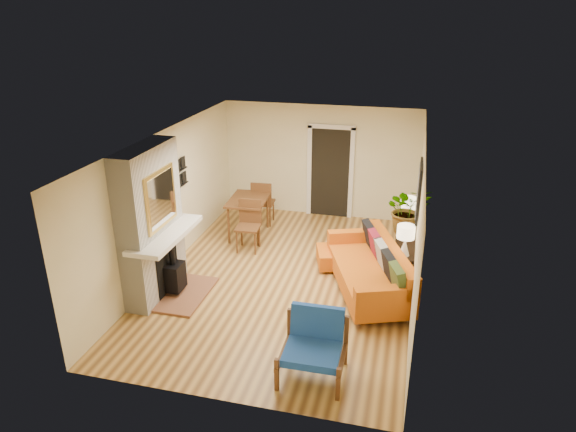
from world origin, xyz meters
name	(u,v)px	position (x,y,z in m)	size (l,w,h in m)	color
room_shell	(342,174)	(0.60, 2.63, 1.24)	(6.50, 6.50, 6.50)	tan
fireplace	(153,226)	(-2.00, -1.00, 1.24)	(1.09, 1.68, 2.60)	white
sofa	(373,269)	(1.58, -0.04, 0.41)	(1.76, 2.54, 0.92)	silver
ottoman	(336,257)	(0.81, 0.68, 0.20)	(0.85, 0.85, 0.35)	silver
blue_chair	(314,341)	(1.02, -2.40, 0.48)	(0.86, 0.85, 0.89)	brown
dining_table	(252,206)	(-1.15, 1.66, 0.67)	(0.89, 1.93, 1.03)	brown
console_table	(405,245)	(2.07, 0.72, 0.58)	(0.34, 1.85, 0.72)	black
lamp_near	(405,237)	(2.07, 0.00, 1.06)	(0.30, 0.30, 0.54)	white
lamp_far	(408,207)	(2.07, 1.38, 1.06)	(0.30, 0.30, 0.54)	white
houseplant	(407,209)	(2.06, 0.99, 1.17)	(0.80, 0.69, 0.89)	#1E5919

